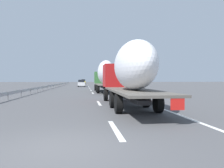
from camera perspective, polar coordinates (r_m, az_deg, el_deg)
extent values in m
plane|color=#4C4C4F|center=(45.87, -8.05, -1.13)|extent=(260.00, 260.00, 0.00)
cube|color=white|center=(8.11, 0.89, -11.72)|extent=(3.20, 0.20, 0.01)
cube|color=white|center=(16.91, -3.40, -4.99)|extent=(3.20, 0.20, 0.01)
cube|color=white|center=(29.63, -5.03, -2.36)|extent=(3.20, 0.20, 0.01)
cube|color=white|center=(37.23, -5.47, -1.64)|extent=(3.20, 0.20, 0.01)
cube|color=white|center=(46.50, -5.82, -1.09)|extent=(3.20, 0.20, 0.01)
cube|color=white|center=(59.11, -6.11, -0.62)|extent=(3.20, 0.20, 0.01)
cube|color=white|center=(56.12, -6.05, -0.71)|extent=(3.20, 0.20, 0.01)
cube|color=white|center=(77.10, -6.36, -0.21)|extent=(3.20, 0.20, 0.01)
cube|color=white|center=(51.08, -1.78, -0.89)|extent=(110.00, 0.20, 0.01)
cube|color=#387038|center=(36.59, -2.63, 1.67)|extent=(2.40, 2.50, 1.90)
cube|color=black|center=(37.69, -2.76, 2.42)|extent=(0.08, 2.12, 0.80)
cube|color=#262628|center=(33.48, -2.20, -0.81)|extent=(11.56, 0.70, 0.24)
cube|color=#59544C|center=(30.34, -1.68, -0.12)|extent=(10.16, 2.50, 0.12)
ellipsoid|color=white|center=(30.16, -1.65, 3.06)|extent=(7.22, 2.20, 3.24)
cube|color=red|center=(25.41, 0.95, -0.91)|extent=(0.04, 0.56, 0.56)
cylinder|color=black|center=(36.54, -4.35, -0.89)|extent=(1.04, 0.30, 1.04)
cylinder|color=black|center=(36.71, -0.91, -0.87)|extent=(1.04, 0.30, 1.04)
cylinder|color=black|center=(31.47, -3.89, -1.21)|extent=(1.04, 0.35, 1.04)
cylinder|color=black|center=(31.67, 0.09, -1.19)|extent=(1.04, 0.35, 1.04)
cylinder|color=black|center=(29.07, -3.61, -1.40)|extent=(1.04, 0.35, 1.04)
cylinder|color=black|center=(29.29, 0.69, -1.38)|extent=(1.04, 0.35, 1.04)
cube|color=#B21919|center=(18.90, 1.67, 2.17)|extent=(2.40, 2.50, 1.90)
cube|color=black|center=(20.00, 1.19, 3.55)|extent=(0.08, 2.12, 0.80)
cube|color=#262628|center=(16.03, 3.29, -2.93)|extent=(10.83, 0.70, 0.24)
cube|color=#59544C|center=(13.13, 5.63, -1.78)|extent=(9.37, 2.50, 0.12)
ellipsoid|color=white|center=(13.04, 5.75, 4.80)|extent=(6.14, 2.20, 2.88)
cube|color=red|center=(8.93, 16.66, -4.74)|extent=(0.04, 0.56, 0.56)
cylinder|color=black|center=(18.80, -1.65, -2.79)|extent=(1.04, 0.30, 1.04)
cylinder|color=black|center=(19.14, 4.93, -2.73)|extent=(1.04, 0.30, 1.04)
cylinder|color=black|center=(14.16, 0.19, -4.08)|extent=(1.04, 0.35, 1.04)
cylinder|color=black|center=(14.60, 8.80, -3.94)|extent=(1.04, 0.35, 1.04)
cylinder|color=black|center=(11.79, 1.69, -5.13)|extent=(1.04, 0.35, 1.04)
cylinder|color=black|center=(12.32, 11.89, -4.89)|extent=(1.04, 0.35, 1.04)
cube|color=white|center=(56.78, -7.94, 0.05)|extent=(4.23, 1.76, 0.84)
cube|color=black|center=(56.45, -7.94, 0.79)|extent=(2.33, 1.55, 0.63)
cylinder|color=black|center=(58.11, -8.69, -0.34)|extent=(0.64, 0.22, 0.64)
cylinder|color=black|center=(58.09, -7.15, -0.34)|extent=(0.64, 0.22, 0.64)
cylinder|color=black|center=(55.50, -8.76, -0.41)|extent=(0.64, 0.22, 0.64)
cylinder|color=black|center=(55.47, -7.15, -0.41)|extent=(0.64, 0.22, 0.64)
cube|color=gold|center=(94.64, -7.45, 0.48)|extent=(4.30, 1.75, 0.84)
cube|color=black|center=(94.31, -7.46, 0.98)|extent=(2.37, 1.54, 0.80)
cylinder|color=black|center=(95.98, -7.91, 0.24)|extent=(0.64, 0.22, 0.64)
cylinder|color=black|center=(95.97, -6.99, 0.24)|extent=(0.64, 0.22, 0.64)
cylinder|color=black|center=(93.31, -7.93, 0.21)|extent=(0.64, 0.22, 0.64)
cylinder|color=black|center=(93.31, -6.98, 0.22)|extent=(0.64, 0.22, 0.64)
cylinder|color=gray|center=(50.35, -0.33, 0.35)|extent=(0.10, 0.10, 2.23)
cube|color=#2D569E|center=(50.35, -0.33, 2.02)|extent=(0.06, 0.90, 0.70)
cylinder|color=#472D19|center=(93.25, 0.33, 0.63)|extent=(0.29, 0.29, 1.97)
cone|color=#1E5B23|center=(93.28, 0.33, 2.79)|extent=(3.01, 3.01, 5.04)
cylinder|color=#472D19|center=(70.10, 1.41, 0.24)|extent=(0.36, 0.36, 1.43)
cone|color=#194C1E|center=(70.14, 1.42, 3.17)|extent=(2.44, 2.44, 5.73)
cylinder|color=#472D19|center=(88.63, -1.35, 0.52)|extent=(0.27, 0.27, 1.71)
cone|color=#286B2D|center=(88.66, -1.36, 2.77)|extent=(2.99, 2.99, 5.27)
cylinder|color=#472D19|center=(56.88, 4.67, 0.10)|extent=(0.32, 0.32, 1.56)
cone|color=#194C1E|center=(56.90, 4.67, 3.04)|extent=(3.85, 3.85, 4.27)
cube|color=#9EA0A5|center=(49.30, -14.99, -0.31)|extent=(94.00, 0.06, 0.32)
cube|color=slate|center=(21.35, -25.47, -3.02)|extent=(0.10, 0.10, 0.60)
cube|color=slate|center=(25.25, -22.56, -2.37)|extent=(0.10, 0.10, 0.60)
cube|color=slate|center=(29.21, -20.43, -1.89)|extent=(0.10, 0.10, 0.60)
cube|color=slate|center=(33.19, -18.82, -1.53)|extent=(0.10, 0.10, 0.60)
cube|color=slate|center=(37.20, -17.55, -1.24)|extent=(0.10, 0.10, 0.60)
cube|color=slate|center=(41.23, -16.53, -1.01)|extent=(0.10, 0.10, 0.60)
cube|color=slate|center=(45.26, -15.69, -0.81)|extent=(0.10, 0.10, 0.60)
cube|color=slate|center=(49.30, -14.99, -0.65)|extent=(0.10, 0.10, 0.60)
cube|color=slate|center=(53.35, -14.39, -0.52)|extent=(0.10, 0.10, 0.60)
cube|color=slate|center=(57.41, -13.88, -0.40)|extent=(0.10, 0.10, 0.60)
cube|color=slate|center=(61.47, -13.44, -0.30)|extent=(0.10, 0.10, 0.60)
cube|color=slate|center=(65.53, -13.05, -0.21)|extent=(0.10, 0.10, 0.60)
cube|color=slate|center=(69.60, -12.70, -0.13)|extent=(0.10, 0.10, 0.60)
cube|color=slate|center=(73.67, -12.40, -0.06)|extent=(0.10, 0.10, 0.60)
cube|color=slate|center=(77.74, -12.13, 0.00)|extent=(0.10, 0.10, 0.60)
cube|color=slate|center=(81.81, -11.88, 0.06)|extent=(0.10, 0.10, 0.60)
cube|color=slate|center=(85.88, -11.66, 0.11)|extent=(0.10, 0.10, 0.60)
cube|color=slate|center=(89.96, -11.45, 0.15)|extent=(0.10, 0.10, 0.60)
cube|color=slate|center=(94.03, -11.27, 0.20)|extent=(0.10, 0.10, 0.60)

